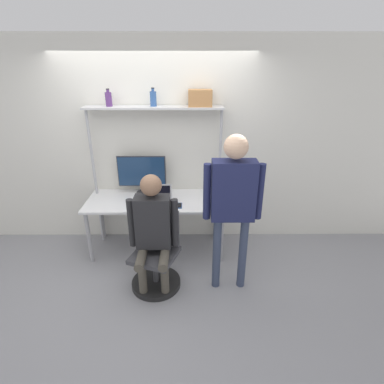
# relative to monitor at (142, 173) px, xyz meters

# --- Properties ---
(ground_plane) EXTENTS (12.00, 12.00, 0.00)m
(ground_plane) POSITION_rel_monitor_xyz_m (0.20, -0.60, -1.03)
(ground_plane) COLOR gray
(wall_back) EXTENTS (8.00, 0.06, 2.70)m
(wall_back) POSITION_rel_monitor_xyz_m (0.20, 0.16, 0.32)
(wall_back) COLOR silver
(wall_back) RESTS_ON ground_plane
(desk) EXTENTS (1.78, 0.71, 0.74)m
(desk) POSITION_rel_monitor_xyz_m (0.20, -0.23, -0.36)
(desk) COLOR white
(desk) RESTS_ON ground_plane
(shelf_unit) EXTENTS (1.69, 0.26, 1.89)m
(shelf_unit) POSITION_rel_monitor_xyz_m (0.20, -0.01, 0.56)
(shelf_unit) COLOR silver
(shelf_unit) RESTS_ON ground_plane
(monitor) EXTENTS (0.64, 0.18, 0.52)m
(monitor) POSITION_rel_monitor_xyz_m (0.00, 0.00, 0.00)
(monitor) COLOR #333338
(monitor) RESTS_ON desk
(laptop) EXTENTS (0.30, 0.24, 0.24)m
(laptop) POSITION_rel_monitor_xyz_m (0.26, -0.36, -0.22)
(laptop) COLOR #BCBCC1
(laptop) RESTS_ON desk
(cell_phone) EXTENTS (0.07, 0.15, 0.01)m
(cell_phone) POSITION_rel_monitor_xyz_m (0.51, -0.41, -0.28)
(cell_phone) COLOR #264C8C
(cell_phone) RESTS_ON desk
(office_chair) EXTENTS (0.59, 0.59, 0.89)m
(office_chair) POSITION_rel_monitor_xyz_m (0.26, -0.94, -0.76)
(office_chair) COLOR black
(office_chair) RESTS_ON ground_plane
(person_seated) EXTENTS (0.54, 0.47, 1.35)m
(person_seated) POSITION_rel_monitor_xyz_m (0.25, -0.99, -0.24)
(person_seated) COLOR #4C473D
(person_seated) RESTS_ON ground_plane
(person_standing) EXTENTS (0.61, 0.24, 1.76)m
(person_standing) POSITION_rel_monitor_xyz_m (1.08, -0.99, 0.11)
(person_standing) COLOR #38425B
(person_standing) RESTS_ON ground_plane
(bottle_purple) EXTENTS (0.08, 0.08, 0.20)m
(bottle_purple) POSITION_rel_monitor_xyz_m (-0.33, -0.01, 0.94)
(bottle_purple) COLOR #593372
(bottle_purple) RESTS_ON shelf_unit
(bottle_blue) EXTENTS (0.08, 0.08, 0.22)m
(bottle_blue) POSITION_rel_monitor_xyz_m (0.20, -0.01, 0.95)
(bottle_blue) COLOR #335999
(bottle_blue) RESTS_ON shelf_unit
(storage_box) EXTENTS (0.28, 0.20, 0.19)m
(storage_box) POSITION_rel_monitor_xyz_m (0.76, -0.01, 0.95)
(storage_box) COLOR #B27A47
(storage_box) RESTS_ON shelf_unit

